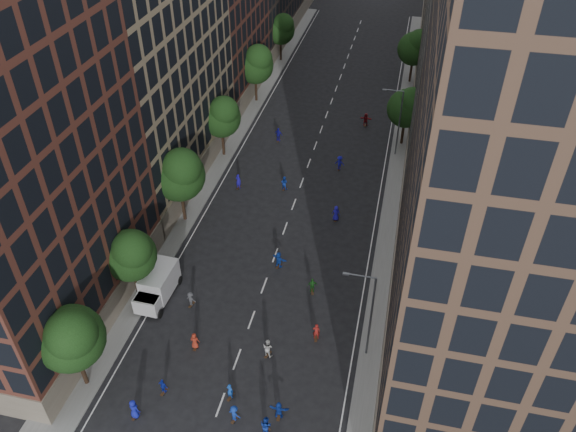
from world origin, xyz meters
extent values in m
plane|color=black|center=(0.00, 40.00, 0.00)|extent=(240.00, 240.00, 0.00)
cube|color=slate|center=(-12.00, 47.50, 0.07)|extent=(4.00, 105.00, 0.15)
cube|color=slate|center=(12.00, 47.50, 0.07)|extent=(4.00, 105.00, 0.15)
cube|color=#857457|center=(-19.00, 35.00, 17.00)|extent=(14.00, 26.00, 34.00)
cube|color=#4D3729|center=(19.00, 15.00, 18.00)|extent=(14.00, 30.00, 36.00)
cube|color=#6B6559|center=(19.00, 44.00, 16.50)|extent=(14.00, 28.00, 33.00)
cylinder|color=black|center=(-11.20, 4.00, 1.98)|extent=(0.36, 0.36, 3.96)
sphere|color=black|center=(-11.20, 4.00, 5.58)|extent=(5.20, 5.20, 5.20)
sphere|color=black|center=(-10.55, 3.48, 6.88)|extent=(3.90, 3.90, 3.90)
cylinder|color=black|center=(-11.20, 14.00, 1.85)|extent=(0.36, 0.36, 3.70)
sphere|color=black|center=(-11.20, 14.00, 5.21)|extent=(4.80, 4.80, 4.80)
sphere|color=black|center=(-10.60, 13.52, 6.41)|extent=(3.60, 3.60, 3.60)
cylinder|color=black|center=(-11.20, 26.00, 2.11)|extent=(0.36, 0.36, 4.22)
sphere|color=black|center=(-11.20, 26.00, 5.95)|extent=(5.60, 5.60, 5.60)
sphere|color=black|center=(-10.50, 25.44, 7.35)|extent=(4.20, 4.20, 4.20)
cylinder|color=black|center=(-11.20, 40.00, 1.94)|extent=(0.36, 0.36, 3.87)
sphere|color=black|center=(-11.20, 40.00, 5.46)|extent=(5.00, 5.00, 5.00)
sphere|color=black|center=(-10.57, 39.50, 6.71)|extent=(3.75, 3.75, 3.75)
cylinder|color=black|center=(-11.20, 56.00, 2.02)|extent=(0.36, 0.36, 4.05)
sphere|color=black|center=(-11.20, 56.00, 5.70)|extent=(5.40, 5.40, 5.40)
sphere|color=black|center=(-10.52, 55.46, 7.05)|extent=(4.05, 4.05, 4.05)
cylinder|color=black|center=(-11.20, 72.00, 1.89)|extent=(0.36, 0.36, 3.78)
sphere|color=black|center=(-11.20, 72.00, 5.33)|extent=(4.80, 4.80, 4.80)
sphere|color=black|center=(-10.60, 71.52, 6.53)|extent=(3.60, 3.60, 3.60)
cylinder|color=black|center=(11.20, 48.00, 1.87)|extent=(0.36, 0.36, 3.74)
sphere|color=black|center=(11.20, 48.00, 5.27)|extent=(5.00, 5.00, 5.00)
sphere|color=black|center=(11.82, 47.50, 6.52)|extent=(3.75, 3.75, 3.75)
cylinder|color=black|center=(11.20, 68.00, 1.98)|extent=(0.36, 0.36, 3.96)
sphere|color=black|center=(11.20, 68.00, 5.58)|extent=(5.20, 5.20, 5.20)
sphere|color=black|center=(11.85, 67.48, 6.88)|extent=(3.90, 3.90, 3.90)
cylinder|color=#595B60|center=(10.60, 12.00, 4.50)|extent=(0.18, 0.18, 9.00)
cylinder|color=#595B60|center=(9.40, 12.00, 9.00)|extent=(2.40, 0.12, 0.12)
cube|color=#595B60|center=(8.30, 12.00, 8.95)|extent=(0.50, 0.22, 0.15)
cylinder|color=#595B60|center=(10.60, 45.00, 4.50)|extent=(0.18, 0.18, 9.00)
cylinder|color=#595B60|center=(9.40, 45.00, 9.00)|extent=(2.40, 0.12, 0.12)
cube|color=#595B60|center=(8.30, 45.00, 8.95)|extent=(0.50, 0.22, 0.15)
cube|color=silver|center=(-9.28, 14.87, 1.66)|extent=(2.53, 4.19, 2.52)
cube|color=silver|center=(-9.36, 12.36, 1.20)|extent=(2.34, 1.90, 1.60)
cube|color=black|center=(-9.36, 12.36, 1.94)|extent=(2.10, 1.55, 0.11)
cylinder|color=black|center=(-10.51, 12.05, 0.43)|extent=(0.31, 0.88, 0.87)
cylinder|color=black|center=(-8.22, 11.98, 0.43)|extent=(0.31, 0.88, 0.87)
cylinder|color=black|center=(-10.37, 16.51, 0.43)|extent=(0.31, 0.88, 0.87)
cylinder|color=black|center=(-8.09, 16.44, 0.43)|extent=(0.31, 0.88, 0.87)
imported|color=#141BA3|center=(-6.03, 2.09, 0.93)|extent=(1.02, 0.79, 1.86)
imported|color=#1648B4|center=(0.59, 5.33, 0.79)|extent=(0.66, 0.52, 1.58)
imported|color=navy|center=(4.13, 2.97, 0.96)|extent=(1.15, 1.05, 1.92)
imported|color=#123198|center=(1.50, 3.51, 0.78)|extent=(1.15, 0.88, 1.57)
imported|color=#1527AA|center=(-4.74, 4.61, 0.75)|extent=(0.95, 0.60, 1.51)
imported|color=#13339F|center=(4.74, 4.52, 0.83)|extent=(1.55, 0.55, 1.65)
imported|color=maroon|center=(-3.86, 9.42, 0.82)|extent=(0.83, 0.57, 1.65)
imported|color=maroon|center=(6.12, 12.68, 0.89)|extent=(0.70, 0.50, 1.77)
imported|color=beige|center=(2.44, 10.02, 0.92)|extent=(1.08, 0.96, 1.84)
imported|color=#414247|center=(-5.94, 14.02, 0.76)|extent=(1.09, 0.79, 1.52)
imported|color=#1B581A|center=(4.73, 18.16, 0.83)|extent=(1.06, 0.69, 1.67)
imported|color=#153FB1|center=(0.77, 20.93, 0.89)|extent=(1.73, 1.12, 1.78)
imported|color=#2117BC|center=(5.17, 29.70, 0.90)|extent=(0.89, 0.59, 1.80)
imported|color=#1C139D|center=(-7.16, 33.22, 0.95)|extent=(0.80, 0.65, 1.91)
imported|color=#1537AC|center=(-1.77, 34.24, 0.86)|extent=(0.95, 0.80, 1.71)
imported|color=#1615AA|center=(4.01, 39.97, 0.92)|extent=(1.28, 0.86, 1.84)
imported|color=#15118F|center=(-5.08, 45.03, 0.96)|extent=(1.20, 0.72, 1.92)
imported|color=maroon|center=(5.89, 51.97, 0.91)|extent=(1.71, 0.60, 1.83)
camera|label=1|loc=(10.87, -19.26, 38.83)|focal=35.00mm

